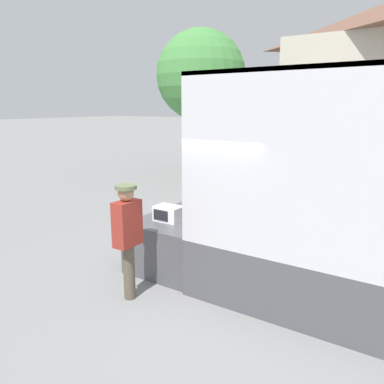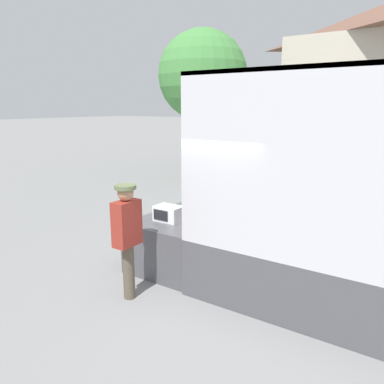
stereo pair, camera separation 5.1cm
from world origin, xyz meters
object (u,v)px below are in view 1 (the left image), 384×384
object	(u,v)px
worker_person	(127,230)
street_tree	(201,76)
microwave	(168,214)
portable_generator	(203,200)

from	to	relation	value
worker_person	street_tree	size ratio (longest dim) A/B	0.30
microwave	worker_person	distance (m)	1.23
microwave	street_tree	bearing A→B (deg)	118.57
worker_person	street_tree	distance (m)	11.24
worker_person	street_tree	world-z (taller)	street_tree
worker_person	street_tree	bearing A→B (deg)	116.12
microwave	street_tree	world-z (taller)	street_tree
portable_generator	street_tree	bearing A→B (deg)	122.27
microwave	portable_generator	size ratio (longest dim) A/B	0.83
microwave	portable_generator	distance (m)	0.92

